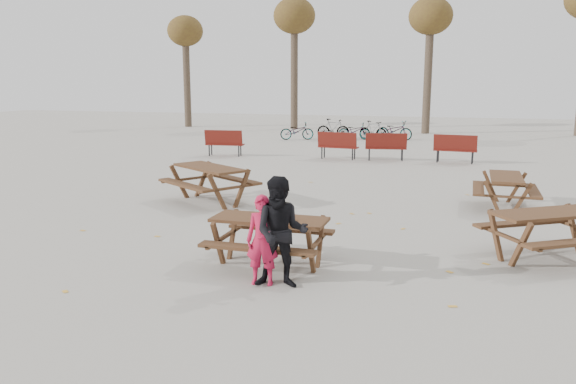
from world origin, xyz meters
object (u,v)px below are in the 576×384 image
(adult, at_px, (281,233))
(picnic_table_north, at_px, (210,185))
(soda_bottle, at_px, (274,217))
(main_picnic_table, at_px, (270,230))
(child, at_px, (263,240))
(picnic_table_east, at_px, (549,236))
(food_tray, at_px, (284,221))
(picnic_table_far, at_px, (505,192))

(adult, bearing_deg, picnic_table_north, 112.42)
(soda_bottle, distance_m, adult, 0.73)
(soda_bottle, bearing_deg, main_picnic_table, 125.38)
(main_picnic_table, bearing_deg, child, -78.14)
(soda_bottle, bearing_deg, child, -86.71)
(adult, bearing_deg, soda_bottle, 104.21)
(main_picnic_table, height_order, picnic_table_east, picnic_table_east)
(food_tray, bearing_deg, child, -100.57)
(child, distance_m, picnic_table_north, 5.77)
(main_picnic_table, relative_size, picnic_table_east, 0.97)
(soda_bottle, distance_m, picnic_table_east, 4.52)
(main_picnic_table, relative_size, picnic_table_far, 1.02)
(food_tray, height_order, adult, adult)
(picnic_table_far, bearing_deg, soda_bottle, 147.75)
(child, bearing_deg, picnic_table_north, 115.22)
(food_tray, xyz_separation_m, picnic_table_north, (-3.19, 4.25, -0.35))
(child, height_order, picnic_table_north, child)
(food_tray, relative_size, picnic_table_east, 0.10)
(child, distance_m, picnic_table_east, 4.76)
(food_tray, height_order, picnic_table_east, food_tray)
(picnic_table_east, distance_m, picnic_table_north, 7.57)
(picnic_table_east, height_order, picnic_table_far, picnic_table_east)
(main_picnic_table, xyz_separation_m, adult, (0.46, -0.85, 0.21))
(adult, relative_size, picnic_table_north, 0.78)
(adult, xyz_separation_m, picnic_table_north, (-3.35, 4.91, -0.36))
(food_tray, bearing_deg, soda_bottle, -178.73)
(soda_bottle, xyz_separation_m, picnic_table_east, (4.13, 1.80, -0.45))
(food_tray, distance_m, soda_bottle, 0.16)
(picnic_table_far, bearing_deg, child, 150.72)
(main_picnic_table, bearing_deg, picnic_table_east, 20.64)
(soda_bottle, xyz_separation_m, picnic_table_north, (-3.03, 4.25, -0.41))
(picnic_table_east, distance_m, picnic_table_far, 3.86)
(soda_bottle, height_order, child, child)
(food_tray, relative_size, picnic_table_far, 0.10)
(food_tray, relative_size, soda_bottle, 1.06)
(main_picnic_table, relative_size, food_tray, 10.00)
(picnic_table_north, relative_size, picnic_table_far, 1.16)
(main_picnic_table, xyz_separation_m, picnic_table_north, (-2.90, 4.06, -0.15))
(picnic_table_far, bearing_deg, picnic_table_north, 102.83)
(picnic_table_east, xyz_separation_m, picnic_table_north, (-7.16, 2.46, 0.04))
(picnic_table_east, bearing_deg, food_tray, 171.59)
(food_tray, distance_m, picnic_table_far, 6.69)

